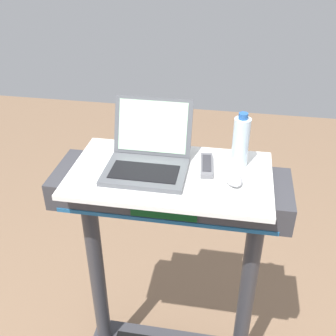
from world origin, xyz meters
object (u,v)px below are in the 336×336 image
at_px(computer_mouse, 233,178).
at_px(water_bottle, 241,142).
at_px(tv_remote, 207,165).
at_px(laptop, 148,156).

bearing_deg(computer_mouse, water_bottle, 65.68).
distance_m(computer_mouse, tv_remote, 0.13).
bearing_deg(water_bottle, tv_remote, -161.20).
height_order(laptop, tv_remote, laptop).
distance_m(laptop, water_bottle, 0.35).
xyz_separation_m(computer_mouse, tv_remote, (-0.10, 0.08, -0.01)).
relative_size(laptop, water_bottle, 1.40).
relative_size(water_bottle, tv_remote, 1.32).
distance_m(computer_mouse, water_bottle, 0.15).
xyz_separation_m(laptop, computer_mouse, (0.32, -0.05, -0.03)).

